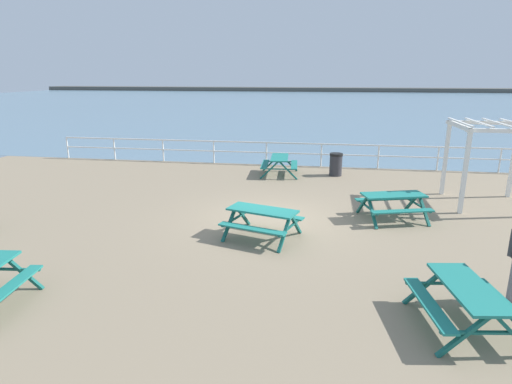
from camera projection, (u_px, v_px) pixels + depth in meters
ground_plane at (272, 222)px, 12.67m from camera, size 30.00×24.00×0.20m
sea_band at (318, 103)px, 62.78m from camera, size 142.00×90.00×0.01m
distant_shoreline at (322, 91)px, 103.66m from camera, size 142.00×6.00×1.80m
seaward_railing at (294, 149)px, 19.81m from camera, size 23.07×0.07×1.08m
picnic_table_near_left at (262, 216)px, 11.08m from camera, size 2.16×1.95×0.80m
picnic_table_near_right at (280, 161)px, 18.03m from camera, size 1.65×1.90×0.80m
picnic_table_mid_centre at (467, 297)px, 7.09m from camera, size 1.78×2.01×0.80m
picnic_table_far_right at (393, 200)px, 12.48m from camera, size 2.16×1.96×0.80m
lattice_pergola at (494, 144)px, 13.54m from camera, size 2.45×2.57×2.70m
litter_bin at (336, 164)px, 17.93m from camera, size 0.55×0.55×0.95m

